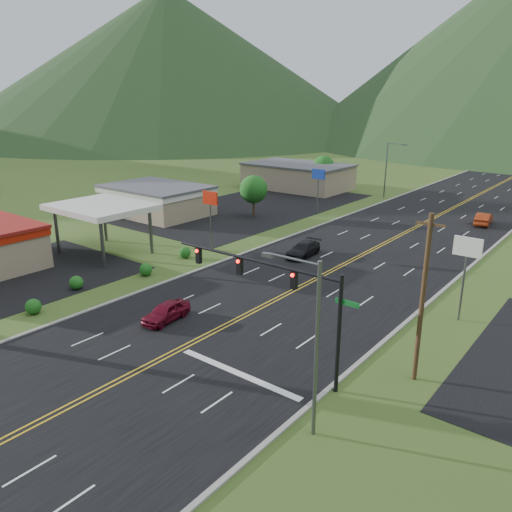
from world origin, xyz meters
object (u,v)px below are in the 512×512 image
Objects in this scene: car_dark_mid at (303,250)px; gas_canopy at (101,208)px; streetlight_west at (388,166)px; traffic_signal at (279,287)px; car_red_far at (484,219)px; car_red_near at (166,312)px; streetlight_east at (311,337)px.

gas_canopy is at bearing -149.73° from car_dark_mid.
streetlight_west is 0.90× the size of gas_canopy.
streetlight_west reaches higher than traffic_signal.
car_red_far is (28.40, 37.92, -4.08)m from gas_canopy.
car_red_near is (17.96, -7.58, -4.17)m from gas_canopy.
streetlight_west is at bearing 96.48° from car_dark_mid.
streetlight_east reaches higher than traffic_signal.
streetlight_east is 50.34m from car_red_far.
traffic_signal is 46.15m from car_red_far.
car_dark_mid is at bearing 119.10° from traffic_signal.
gas_canopy is 19.93m from car_red_near.
streetlight_east reaches higher than car_red_far.
car_red_near is (-10.52, 0.43, -4.63)m from traffic_signal.
streetlight_east is 1.86× the size of car_red_far.
streetlight_west reaches higher than car_dark_mid.
streetlight_west is 1.82× the size of car_dark_mid.
car_red_near is at bearing -82.17° from streetlight_west.
gas_canopy is at bearing 164.30° from traffic_signal.
car_red_near is 0.83× the size of car_dark_mid.
gas_canopy is at bearing 152.10° from car_red_near.
car_red_far is at bearing 53.17° from gas_canopy.
traffic_signal is 1.46× the size of streetlight_east.
car_red_far is at bearing 90.10° from traffic_signal.
car_dark_mid is (-15.86, 24.04, -4.46)m from streetlight_east.
traffic_signal is at bearing -15.70° from gas_canopy.
car_dark_mid is at bearing 123.40° from streetlight_east.
traffic_signal is 3.18× the size of car_red_near.
car_dark_mid reaches higher than car_red_near.
gas_canopy is (-28.48, 8.00, -0.46)m from traffic_signal.
gas_canopy is (-33.18, 12.00, -0.31)m from streetlight_east.
streetlight_west is at bearing 107.97° from traffic_signal.
car_dark_mid is (7.00, -35.96, -4.46)m from streetlight_west.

